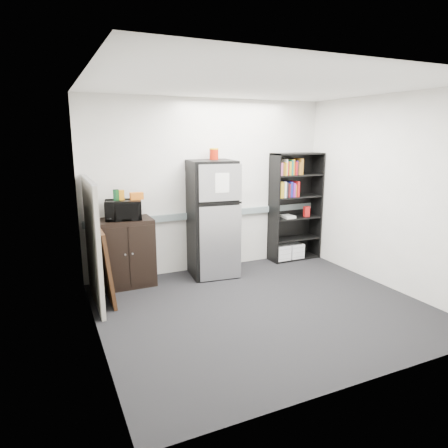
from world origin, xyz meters
The scene contains 18 objects.
floor centered at (0.00, 0.00, 0.00)m, with size 4.00×4.00×0.00m, color black.
wall_back centered at (0.00, 1.75, 1.35)m, with size 4.00×0.02×2.70m, color silver.
wall_right centered at (2.00, 0.00, 1.35)m, with size 0.02×3.50×2.70m, color silver.
wall_left centered at (-2.00, 0.00, 1.35)m, with size 0.02×3.50×2.70m, color silver.
ceiling centered at (0.00, 0.00, 2.70)m, with size 4.00×3.50×0.02m, color white.
electrical_raceway centered at (0.00, 1.72, 0.90)m, with size 3.92×0.05×0.10m, color slate.
wall_note centered at (-0.35, 1.74, 1.55)m, with size 0.14×0.00×0.10m, color white.
bookshelf centered at (1.51, 1.57, 0.97)m, with size 0.90×0.34×1.85m.
cubicle_partition centered at (-1.90, 1.08, 0.81)m, with size 0.06×1.30×1.62m.
cabinet centered at (-1.42, 1.50, 0.49)m, with size 0.79×0.52×0.98m.
microwave centered at (-1.42, 1.48, 1.12)m, with size 0.50×0.34×0.27m, color black.
snack_box_a centered at (-1.50, 1.52, 1.33)m, with size 0.07×0.05×0.15m, color #1A5C1E.
snack_box_b centered at (-1.50, 1.52, 1.33)m, with size 0.07×0.05×0.15m, color #0B331B.
snack_box_c centered at (-1.42, 1.52, 1.33)m, with size 0.07×0.05×0.14m, color orange.
snack_bag centered at (-1.23, 1.47, 1.31)m, with size 0.18×0.10×0.10m, color #CD6214.
refrigerator centered at (-0.10, 1.42, 0.89)m, with size 0.74×0.77×1.78m.
coffee_can centered at (0.00, 1.55, 1.88)m, with size 0.14×0.14×0.19m.
framed_poster centered at (-1.77, 1.04, 0.49)m, with size 0.14×0.77×0.99m.
Camera 1 is at (-2.42, -4.10, 2.15)m, focal length 32.00 mm.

